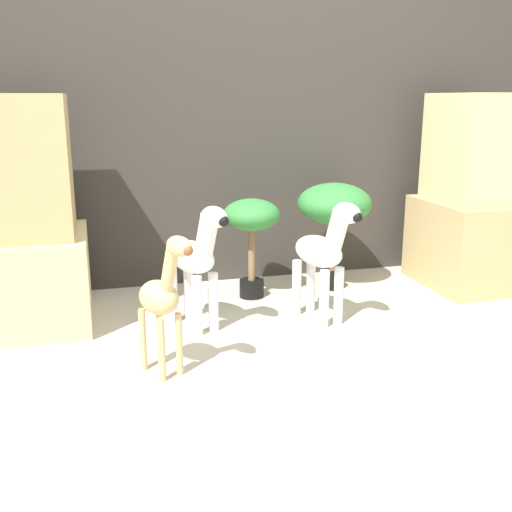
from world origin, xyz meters
TOP-DOWN VIEW (x-y plane):
  - ground_plane at (0.00, 0.00)m, footprint 14.00×14.00m
  - wall_back at (0.00, 1.32)m, footprint 6.40×0.08m
  - rock_pillar_left at (-1.28, 0.80)m, footprint 0.59×0.64m
  - rock_pillar_right at (1.28, 0.80)m, footprint 0.59×0.64m
  - zebra_right at (0.16, 0.44)m, footprint 0.26×0.46m
  - zebra_left at (-0.48, 0.50)m, footprint 0.29×0.46m
  - giraffe_figurine at (-0.69, 0.03)m, footprint 0.24×0.34m
  - potted_palm_front at (-0.09, 0.92)m, footprint 0.32×0.32m
  - potted_palm_back at (0.42, 0.95)m, footprint 0.43×0.43m

SIDE VIEW (x-z plane):
  - ground_plane at x=0.00m, z-range 0.00..0.00m
  - giraffe_figurine at x=-0.69m, z-range 0.04..0.66m
  - zebra_right at x=0.16m, z-range 0.04..0.69m
  - zebra_left at x=-0.48m, z-range 0.04..0.69m
  - potted_palm_front at x=-0.09m, z-range 0.15..0.72m
  - potted_palm_back at x=0.42m, z-range 0.18..0.82m
  - rock_pillar_left at x=-1.28m, z-range -0.05..1.09m
  - rock_pillar_right at x=1.28m, z-range -0.05..1.09m
  - wall_back at x=0.00m, z-range 0.00..2.20m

